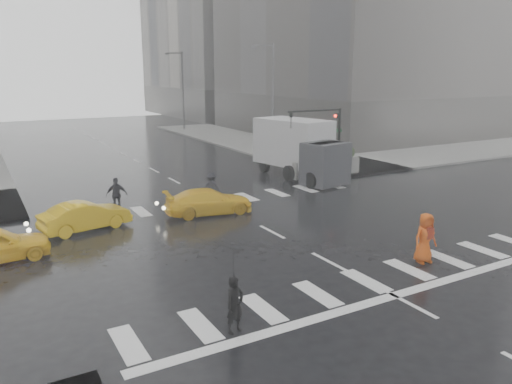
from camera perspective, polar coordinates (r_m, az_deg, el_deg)
ground at (r=21.79m, az=1.85°, el=-4.58°), size 120.00×120.00×0.00m
sidewalk_ne at (r=46.90m, az=11.10°, el=5.14°), size 35.00×35.00×0.15m
building_ne_far at (r=84.25m, az=-1.29°, el=20.10°), size 26.05×26.05×36.00m
road_markings at (r=21.79m, az=1.85°, el=-4.57°), size 18.00×48.00×0.01m
traffic_signal_pole at (r=32.62m, az=8.12°, el=7.18°), size 4.45×0.42×4.50m
street_lamp_near at (r=41.76m, az=1.74°, el=11.09°), size 2.15×0.22×9.00m
street_lamp_far at (r=59.74m, az=-8.50°, el=11.72°), size 2.15×0.22×9.00m
planter_west at (r=31.93m, az=4.91°, el=3.08°), size 1.10×1.10×1.80m
planter_mid at (r=33.09m, az=7.78°, el=3.37°), size 1.10×1.10×1.80m
planter_east at (r=34.32m, az=10.44°, el=3.64°), size 1.10×1.10×1.80m
pedestrian_black at (r=13.21m, az=-2.46°, el=-9.42°), size 1.16×1.17×2.43m
pedestrian_brown at (r=20.07m, az=19.28°, el=-4.84°), size 0.85×0.77×1.42m
pedestrian_orange at (r=19.16m, az=18.76°, el=-4.98°), size 0.98×0.71×1.86m
pedestrian_far_a at (r=25.59m, az=-15.62°, el=-0.31°), size 1.15×0.90×1.73m
pedestrian_far_b at (r=26.99m, az=-5.08°, el=0.63°), size 1.10×1.04×1.52m
taxi_mid at (r=23.11m, az=-18.92°, el=-2.62°), size 4.05×2.12×1.27m
taxi_rear at (r=24.44m, az=-5.41°, el=-1.09°), size 3.99×2.26×1.24m
box_truck at (r=32.43m, az=5.20°, el=5.07°), size 2.65×7.07×3.76m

